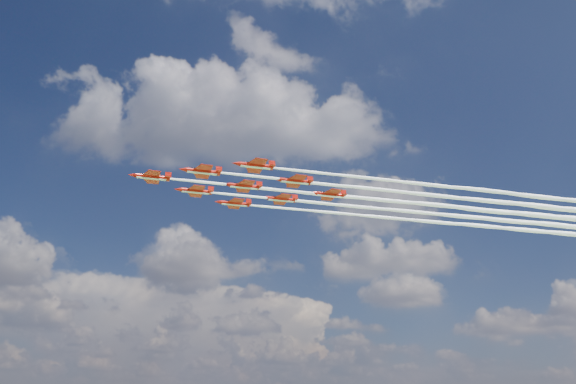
{
  "coord_description": "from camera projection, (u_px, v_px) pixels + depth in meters",
  "views": [
    {
      "loc": [
        14.01,
        -128.56,
        25.76
      ],
      "look_at": [
        9.94,
        -5.49,
        72.85
      ],
      "focal_mm": 35.0,
      "sensor_mm": 36.0,
      "label": 1
    }
  ],
  "objects": [
    {
      "name": "jet_lead",
      "position": [
        432.0,
        205.0,
        145.13
      ],
      "size": [
        141.69,
        47.41,
        2.37
      ],
      "rotation": [
        0.0,
        0.0,
        0.3
      ],
      "color": "#A91109"
    },
    {
      "name": "jet_row2_port",
      "position": [
        482.0,
        200.0,
        142.12
      ],
      "size": [
        141.69,
        47.41,
        2.37
      ],
      "rotation": [
        0.0,
        0.0,
        0.3
      ],
      "color": "#A91109"
    },
    {
      "name": "jet_tail",
      "position": [
        571.0,
        219.0,
        155.79
      ],
      "size": [
        141.69,
        47.41,
        2.37
      ],
      "rotation": [
        0.0,
        0.0,
        0.3
      ],
      "color": "#A91109"
    },
    {
      "name": "jet_row3_port",
      "position": [
        535.0,
        196.0,
        139.1
      ],
      "size": [
        141.69,
        47.41,
        2.37
      ],
      "rotation": [
        0.0,
        0.0,
        0.3
      ],
      "color": "#A91109"
    },
    {
      "name": "jet_row4_starb",
      "position": [
        523.0,
        222.0,
        158.8
      ],
      "size": [
        141.69,
        47.41,
        2.37
      ],
      "rotation": [
        0.0,
        0.0,
        0.3
      ],
      "color": "#A91109"
    },
    {
      "name": "jet_row3_starb",
      "position": [
        477.0,
        226.0,
        161.81
      ],
      "size": [
        141.69,
        47.41,
        2.37
      ],
      "rotation": [
        0.0,
        0.0,
        0.3
      ],
      "color": "#A91109"
    },
    {
      "name": "jet_row2_starb",
      "position": [
        456.0,
        216.0,
        153.47
      ],
      "size": [
        141.69,
        47.41,
        2.37
      ],
      "rotation": [
        0.0,
        0.0,
        0.3
      ],
      "color": "#A91109"
    },
    {
      "name": "jet_row3_centre",
      "position": [
        504.0,
        212.0,
        150.46
      ],
      "size": [
        141.69,
        47.41,
        2.37
      ],
      "rotation": [
        0.0,
        0.0,
        0.3
      ],
      "color": "#A91109"
    },
    {
      "name": "jet_row4_port",
      "position": [
        554.0,
        208.0,
        147.45
      ],
      "size": [
        141.69,
        47.41,
        2.37
      ],
      "rotation": [
        0.0,
        0.0,
        0.3
      ],
      "color": "#A91109"
    }
  ]
}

